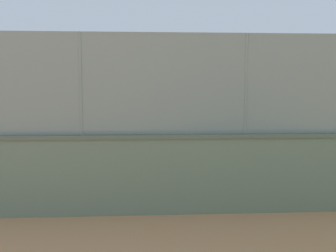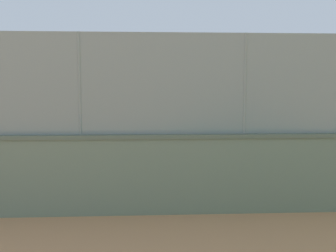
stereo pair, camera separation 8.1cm
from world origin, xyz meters
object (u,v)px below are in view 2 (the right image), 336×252
player_near_wall_returning (65,146)px  player_foreground_swinging (145,137)px  player_at_service_line (260,127)px  sports_ball (307,153)px

player_near_wall_returning → player_foreground_swinging: 2.67m
player_at_service_line → sports_ball: 2.29m
player_at_service_line → sports_ball: size_ratio=12.41×
player_at_service_line → player_foreground_swinging: player_foreground_swinging is taller
player_at_service_line → sports_ball: (-1.35, 1.64, -0.85)m
player_foreground_swinging → sports_ball: 6.54m
player_near_wall_returning → player_foreground_swinging: bearing=-152.6°
sports_ball → player_near_wall_returning: bearing=18.9°
player_at_service_line → player_near_wall_returning: (7.26, 4.59, -0.04)m
player_near_wall_returning → sports_ball: size_ratio=11.90×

